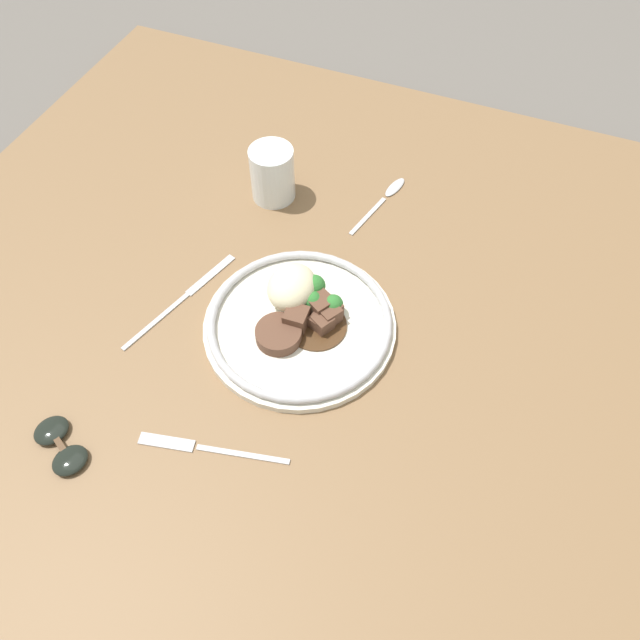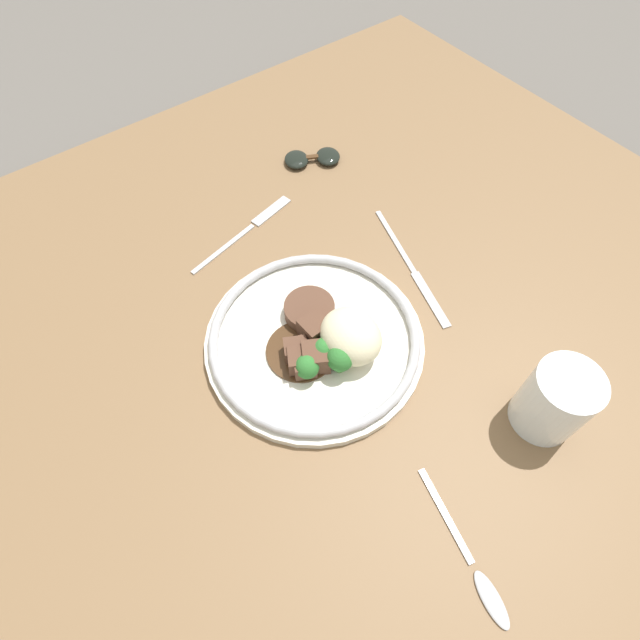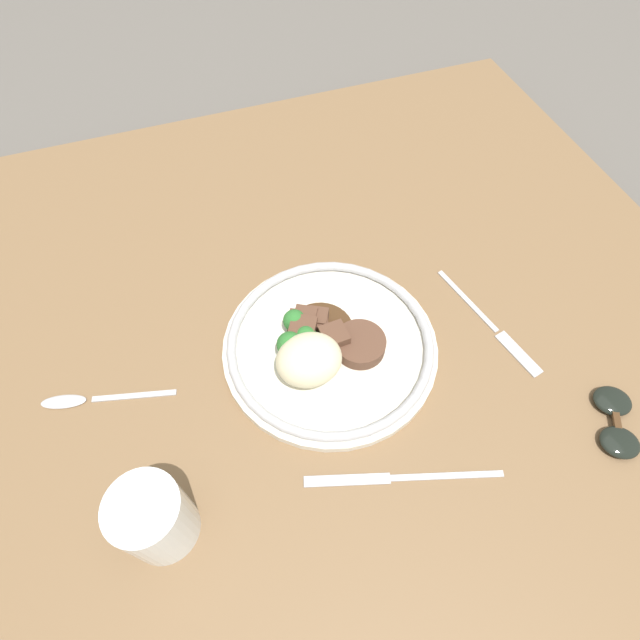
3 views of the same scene
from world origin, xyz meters
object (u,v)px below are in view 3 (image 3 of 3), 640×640
object	(u,v)px
juice_glass	(155,519)
fork	(496,330)
spoon	(81,400)
plate	(326,345)
sunglasses	(616,421)
knife	(396,478)

from	to	relation	value
juice_glass	fork	distance (m)	0.46
spoon	plate	bearing A→B (deg)	-172.41
plate	fork	bearing A→B (deg)	168.89
plate	juice_glass	bearing A→B (deg)	32.43
fork	plate	bearing A→B (deg)	-113.47
juice_glass	spoon	bearing A→B (deg)	-68.02
fork	juice_glass	bearing A→B (deg)	-89.63
fork	spoon	size ratio (longest dim) A/B	1.20
juice_glass	sunglasses	bearing A→B (deg)	173.69
plate	fork	size ratio (longest dim) A/B	1.42
fork	sunglasses	distance (m)	0.17
knife	sunglasses	xyz separation A→B (m)	(-0.27, 0.03, 0.01)
juice_glass	knife	distance (m)	0.25
sunglasses	spoon	bearing A→B (deg)	6.62
knife	fork	bearing A→B (deg)	-129.84
knife	spoon	distance (m)	0.38
fork	spoon	bearing A→B (deg)	-110.66
fork	knife	bearing A→B (deg)	-69.06
plate	spoon	bearing A→B (deg)	-6.20
plate	sunglasses	bearing A→B (deg)	144.71
juice_glass	fork	bearing A→B (deg)	-167.27
fork	sunglasses	size ratio (longest dim) A/B	1.89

